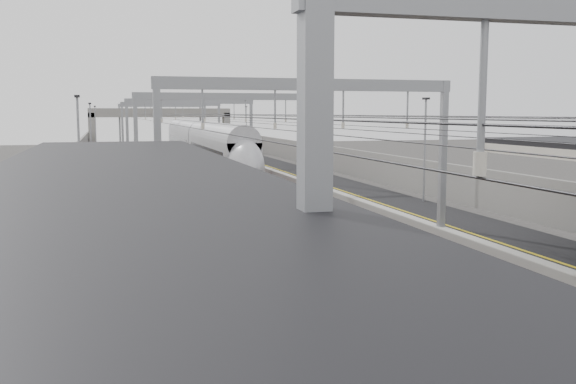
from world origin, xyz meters
TOP-DOWN VIEW (x-y plane):
  - platform_left at (-8.00, 45.00)m, footprint 4.00×120.00m
  - platform_right at (8.00, 45.00)m, footprint 4.00×120.00m
  - tracks at (0.00, 45.00)m, footprint 11.40×140.00m
  - overhead_line at (0.00, 51.62)m, footprint 13.00×140.00m
  - canopy_left at (-8.02, 2.99)m, footprint 4.40×30.00m
  - overbridge at (0.00, 100.00)m, footprint 22.00×2.20m
  - wall_left at (-11.20, 45.00)m, footprint 0.30×120.00m
  - wall_right at (11.20, 45.00)m, footprint 0.30×120.00m
  - train at (1.50, 62.79)m, footprint 2.67×48.73m
  - signal_green at (-5.20, 70.44)m, footprint 0.32×0.32m
  - signal_red_near at (3.20, 70.38)m, footprint 0.32×0.32m
  - signal_red_far at (5.40, 77.15)m, footprint 0.32×0.32m

SIDE VIEW (x-z plane):
  - tracks at x=0.00m, z-range -0.05..0.15m
  - platform_left at x=-8.00m, z-range 0.00..1.00m
  - platform_right at x=8.00m, z-range 0.00..1.00m
  - wall_left at x=-11.20m, z-range 0.00..3.20m
  - wall_right at x=11.20m, z-range 0.00..3.20m
  - train at x=1.50m, z-range -0.04..4.19m
  - signal_green at x=-5.20m, z-range 0.68..4.15m
  - signal_red_near at x=3.20m, z-range 0.68..4.15m
  - signal_red_far at x=5.40m, z-range 0.68..4.15m
  - canopy_left at x=-8.02m, z-range 2.97..7.21m
  - overbridge at x=0.00m, z-range 1.86..8.76m
  - overhead_line at x=0.00m, z-range 2.84..9.44m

